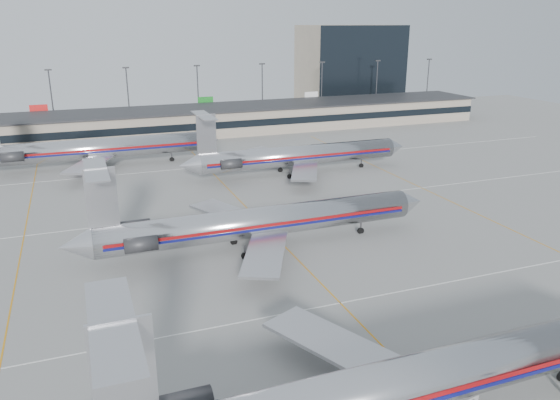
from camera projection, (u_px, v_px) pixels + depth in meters
name	position (u px, v px, depth m)	size (l,w,h in m)	color
ground	(396.00, 360.00, 44.25)	(260.00, 260.00, 0.00)	gray
apron_markings	(340.00, 303.00, 53.13)	(160.00, 0.15, 0.02)	silver
terminal	(175.00, 122.00, 130.35)	(162.00, 17.00, 6.25)	gray
light_mast_row	(164.00, 92.00, 141.12)	(163.60, 0.40, 15.28)	#38383D
distant_building	(349.00, 66.00, 174.92)	(30.00, 20.00, 25.00)	tan
jet_foreground	(400.00, 385.00, 35.72)	(45.72, 26.92, 11.97)	#BABABF
jet_second_row	(254.00, 222.00, 64.72)	(45.08, 26.55, 11.80)	#BABABF
jet_third_row	(295.00, 155.00, 96.92)	(43.09, 26.51, 11.78)	#BABABF
jet_back_row	(93.00, 149.00, 100.99)	(46.07, 28.34, 12.60)	#BABABF
belt_loader	(455.00, 398.00, 38.79)	(4.36, 1.77, 2.25)	gray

